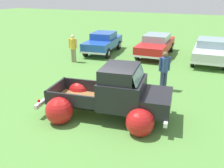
{
  "coord_description": "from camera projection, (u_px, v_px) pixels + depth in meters",
  "views": [
    {
      "loc": [
        3.34,
        -7.45,
        4.38
      ],
      "look_at": [
        0.0,
        0.69,
        0.98
      ],
      "focal_mm": 40.02,
      "sensor_mm": 36.0,
      "label": 1
    }
  ],
  "objects": [
    {
      "name": "spectator_0",
      "position": [
        73.0,
        47.0,
        15.4
      ],
      "size": [
        0.54,
        0.41,
        1.72
      ],
      "rotation": [
        0.0,
        0.0,
        1.79
      ],
      "color": "gray",
      "rests_on": "ground"
    },
    {
      "name": "ground_plane",
      "position": [
        105.0,
        115.0,
        9.19
      ],
      "size": [
        80.0,
        80.0,
        0.0
      ],
      "primitive_type": "plane",
      "color": "#548C3D"
    },
    {
      "name": "show_car_0",
      "position": [
        103.0,
        42.0,
        17.79
      ],
      "size": [
        2.13,
        4.34,
        1.43
      ],
      "rotation": [
        0.0,
        0.0,
        -1.48
      ],
      "color": "black",
      "rests_on": "ground"
    },
    {
      "name": "show_car_2",
      "position": [
        210.0,
        50.0,
        15.5
      ],
      "size": [
        1.97,
        4.44,
        1.43
      ],
      "rotation": [
        0.0,
        0.0,
        -1.56
      ],
      "color": "black",
      "rests_on": "ground"
    },
    {
      "name": "vintage_pickup_truck",
      "position": [
        115.0,
        97.0,
        8.82
      ],
      "size": [
        4.79,
        3.15,
        1.96
      ],
      "rotation": [
        0.0,
        0.0,
        0.11
      ],
      "color": "black",
      "rests_on": "ground"
    },
    {
      "name": "show_car_1",
      "position": [
        156.0,
        44.0,
        17.01
      ],
      "size": [
        1.9,
        4.67,
        1.43
      ],
      "rotation": [
        0.0,
        0.0,
        -1.57
      ],
      "color": "black",
      "rests_on": "ground"
    },
    {
      "name": "spectator_2",
      "position": [
        164.0,
        68.0,
        11.1
      ],
      "size": [
        0.48,
        0.47,
        1.79
      ],
      "rotation": [
        0.0,
        0.0,
        5.33
      ],
      "color": "navy",
      "rests_on": "ground"
    }
  ]
}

